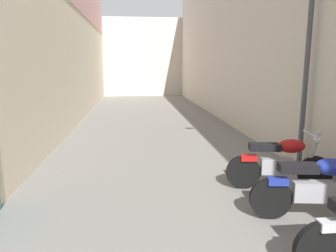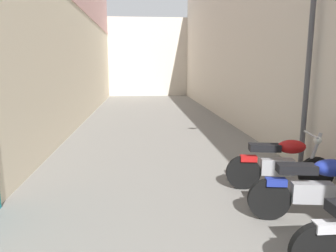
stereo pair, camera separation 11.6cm
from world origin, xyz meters
name	(u,v)px [view 2 (the right image)]	position (x,y,z in m)	size (l,w,h in m)	color
ground_plane	(161,142)	(0.00, 10.16, 0.00)	(40.32, 40.32, 0.00)	slate
building_left	(62,11)	(-2.97, 12.11, 3.85)	(0.45, 24.32, 7.62)	beige
building_right	(246,25)	(2.98, 12.15, 3.49)	(0.45, 24.32, 6.97)	beige
building_far_end	(148,58)	(0.00, 25.32, 2.72)	(8.56, 2.00, 5.44)	beige
motorcycle_fifth	(317,187)	(1.84, 5.33, 0.50)	(1.84, 0.58, 1.04)	black
motorcycle_sixth	(281,162)	(1.84, 6.48, 0.50)	(1.84, 0.58, 1.04)	black
street_lamp	(305,45)	(2.54, 7.28, 2.53)	(0.79, 0.18, 4.29)	#47474C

